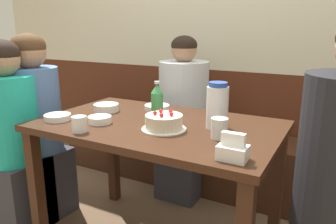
{
  "coord_description": "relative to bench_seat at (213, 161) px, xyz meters",
  "views": [
    {
      "loc": [
        0.82,
        -1.39,
        1.23
      ],
      "look_at": [
        0.03,
        0.05,
        0.8
      ],
      "focal_mm": 35.0,
      "sensor_mm": 36.0,
      "label": 1
    }
  ],
  "objects": [
    {
      "name": "glass_water_tall",
      "position": [
        0.36,
        -0.91,
        0.57
      ],
      "size": [
        0.08,
        0.08,
        0.09
      ],
      "color": "silver",
      "rests_on": "dining_table"
    },
    {
      "name": "dining_table",
      "position": [
        0.0,
        -0.83,
        0.41
      ],
      "size": [
        1.23,
        0.76,
        0.75
      ],
      "color": "#381E11",
      "rests_on": "ground_plane"
    },
    {
      "name": "bowl_rice_small",
      "position": [
        -0.49,
        -1.04,
        0.54
      ],
      "size": [
        0.14,
        0.14,
        0.03
      ],
      "color": "white",
      "rests_on": "dining_table"
    },
    {
      "name": "bowl_soup_white",
      "position": [
        -0.14,
        -0.59,
        0.53
      ],
      "size": [
        0.15,
        0.15,
        0.03
      ],
      "color": "white",
      "rests_on": "dining_table"
    },
    {
      "name": "person_teal_shirt",
      "position": [
        -0.16,
        -0.19,
        0.34
      ],
      "size": [
        0.35,
        0.35,
        1.17
      ],
      "rotation": [
        0.0,
        0.0,
        -1.57
      ],
      "color": "#33333D",
      "rests_on": "ground_plane"
    },
    {
      "name": "bowl_side_dish",
      "position": [
        -0.38,
        -0.77,
        0.54
      ],
      "size": [
        0.14,
        0.14,
        0.04
      ],
      "color": "white",
      "rests_on": "dining_table"
    },
    {
      "name": "birthday_cake",
      "position": [
        0.09,
        -0.91,
        0.56
      ],
      "size": [
        0.22,
        0.22,
        0.09
      ],
      "color": "white",
      "rests_on": "dining_table"
    },
    {
      "name": "soju_bottle",
      "position": [
        -0.07,
        -0.72,
        0.61
      ],
      "size": [
        0.07,
        0.07,
        0.19
      ],
      "color": "#388E4C",
      "rests_on": "dining_table"
    },
    {
      "name": "bench_seat",
      "position": [
        0.0,
        0.0,
        0.0
      ],
      "size": [
        2.63,
        0.38,
        0.45
      ],
      "color": "#381E11",
      "rests_on": "ground_plane"
    },
    {
      "name": "back_wall",
      "position": [
        0.0,
        0.22,
        1.02
      ],
      "size": [
        4.8,
        0.04,
        2.5
      ],
      "color": "#4C2314",
      "rests_on": "ground_plane"
    },
    {
      "name": "water_pitcher",
      "position": [
        0.3,
        -0.77,
        0.63
      ],
      "size": [
        0.11,
        0.11,
        0.23
      ],
      "color": "white",
      "rests_on": "dining_table"
    },
    {
      "name": "person_grey_tee",
      "position": [
        -0.87,
        -1.06,
        0.34
      ],
      "size": [
        0.34,
        0.34,
        1.16
      ],
      "color": "#33333D",
      "rests_on": "ground_plane"
    },
    {
      "name": "napkin_holder",
      "position": [
        0.49,
        -1.11,
        0.56
      ],
      "size": [
        0.11,
        0.08,
        0.11
      ],
      "color": "white",
      "rests_on": "dining_table"
    },
    {
      "name": "glass_tumbler_short",
      "position": [
        -0.24,
        -1.13,
        0.56
      ],
      "size": [
        0.07,
        0.07,
        0.07
      ],
      "color": "silver",
      "rests_on": "dining_table"
    },
    {
      "name": "bowl_sauce_shallow",
      "position": [
        -0.26,
        -0.98,
        0.54
      ],
      "size": [
        0.12,
        0.12,
        0.04
      ],
      "color": "white",
      "rests_on": "dining_table"
    },
    {
      "name": "person_dark_striped",
      "position": [
        -0.87,
        -0.87,
        0.35
      ],
      "size": [
        0.34,
        0.32,
        1.19
      ],
      "color": "#33333D",
      "rests_on": "ground_plane"
    }
  ]
}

